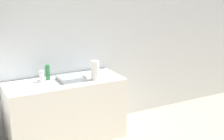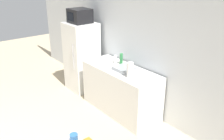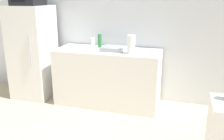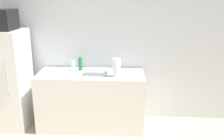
{
  "view_description": "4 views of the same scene",
  "coord_description": "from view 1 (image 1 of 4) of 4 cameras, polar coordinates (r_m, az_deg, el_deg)",
  "views": [
    {
      "loc": [
        -1.47,
        -1.19,
        2.24
      ],
      "look_at": [
        0.4,
        2.31,
        1.14
      ],
      "focal_mm": 50.0,
      "sensor_mm": 36.0,
      "label": 1
    },
    {
      "loc": [
        3.28,
        -0.06,
        2.69
      ],
      "look_at": [
        0.4,
        2.24,
        1.19
      ],
      "focal_mm": 40.0,
      "sensor_mm": 36.0,
      "label": 2
    },
    {
      "loc": [
        1.11,
        -0.86,
        1.75
      ],
      "look_at": [
        0.28,
        1.91,
        0.88
      ],
      "focal_mm": 40.0,
      "sensor_mm": 36.0,
      "label": 3
    },
    {
      "loc": [
        0.46,
        -0.88,
        2.07
      ],
      "look_at": [
        0.29,
        2.3,
        1.13
      ],
      "focal_mm": 40.0,
      "sensor_mm": 36.0,
      "label": 4
    }
  ],
  "objects": [
    {
      "name": "counter",
      "position": [
        4.62,
        -8.41,
        -7.4
      ],
      "size": [
        1.67,
        0.68,
        0.91
      ],
      "primitive_type": "cube",
      "color": "silver",
      "rests_on": "ground_plane"
    },
    {
      "name": "paper_towel_roll",
      "position": [
        4.45,
        -3.11,
        -0.06
      ],
      "size": [
        0.12,
        0.12,
        0.28
      ],
      "primitive_type": "cylinder",
      "color": "white",
      "rests_on": "counter"
    },
    {
      "name": "bottle_short",
      "position": [
        4.46,
        -12.74,
        -1.11
      ],
      "size": [
        0.07,
        0.07,
        0.17
      ],
      "primitive_type": "cylinder",
      "color": "silver",
      "rests_on": "counter"
    },
    {
      "name": "bottle_tall",
      "position": [
        4.54,
        -11.68,
        -0.42
      ],
      "size": [
        0.07,
        0.07,
        0.22
      ],
      "primitive_type": "cylinder",
      "color": "#2D7F42",
      "rests_on": "counter"
    },
    {
      "name": "wall_back",
      "position": [
        4.76,
        -9.62,
        3.86
      ],
      "size": [
        8.0,
        0.06,
        2.6
      ],
      "primitive_type": "cube",
      "color": "silver",
      "rests_on": "ground_plane"
    },
    {
      "name": "sink_basin",
      "position": [
        4.49,
        -7.53,
        -1.46
      ],
      "size": [
        0.35,
        0.34,
        0.06
      ],
      "primitive_type": "cube",
      "color": "#9EA3A8",
      "rests_on": "counter"
    }
  ]
}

